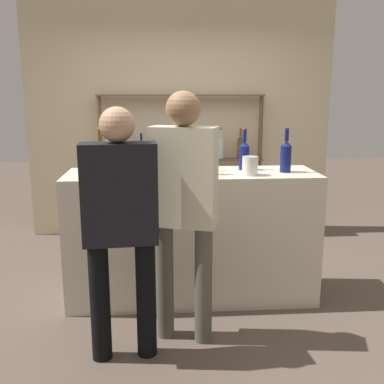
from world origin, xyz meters
The scene contains 14 objects.
ground_plane centered at (0.00, 0.00, 0.00)m, with size 16.00×16.00×0.00m, color brown.
bar_counter centered at (0.00, 0.00, 0.55)m, with size 2.06×0.61×1.09m, color beige.
back_wall centered at (0.00, 1.91, 1.40)m, with size 3.66×0.12×2.80m, color beige.
back_shelf centered at (0.01, 1.73, 1.13)m, with size 1.95×0.18×1.71m.
counter_bottle_0 centered at (0.10, -0.09, 1.23)m, with size 0.08×0.08×0.35m.
counter_bottle_1 centered at (0.02, 0.09, 1.23)m, with size 0.08×0.08×0.37m.
counter_bottle_2 centered at (0.45, 0.11, 1.22)m, with size 0.09×0.09×0.35m.
counter_bottle_3 centered at (-0.72, -0.09, 1.23)m, with size 0.08×0.08×0.38m.
counter_bottle_4 centered at (0.77, -0.03, 1.23)m, with size 0.09×0.09×0.36m.
counter_bottle_5 centered at (-0.68, 0.09, 1.22)m, with size 0.07×0.07×0.33m.
ice_bucket centered at (-0.29, -0.06, 1.21)m, with size 0.21×0.21×0.24m.
cork_jar centered at (0.45, -0.15, 1.16)m, with size 0.13×0.13×0.15m.
customer_center centered at (-0.11, -0.68, 1.03)m, with size 0.48×0.32×1.74m.
customer_left centered at (-0.52, -0.87, 0.96)m, with size 0.48×0.24×1.65m.
Camera 1 is at (-0.27, -3.61, 1.73)m, focal length 42.00 mm.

